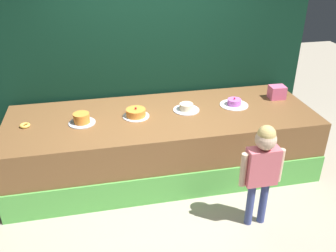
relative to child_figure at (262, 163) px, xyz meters
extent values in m
plane|color=#ADA38E|center=(-0.76, 0.52, -0.75)|extent=(12.00, 12.00, 0.00)
cube|color=brown|center=(-0.76, 1.17, -0.35)|extent=(3.72, 1.30, 0.79)
cube|color=#59B24C|center=(-0.76, 0.51, -0.57)|extent=(3.72, 0.02, 0.36)
cube|color=black|center=(-0.76, 1.92, 0.80)|extent=(4.30, 0.08, 3.11)
cylinder|color=#3F4C8C|center=(-0.07, 0.00, -0.49)|extent=(0.08, 0.08, 0.51)
cylinder|color=#3F4C8C|center=(0.07, 0.00, -0.49)|extent=(0.08, 0.08, 0.51)
cube|color=#D86672|center=(0.00, 0.00, -0.04)|extent=(0.32, 0.14, 0.40)
cylinder|color=beige|center=(-0.19, 0.00, -0.05)|extent=(0.06, 0.06, 0.37)
cylinder|color=beige|center=(0.19, 0.00, -0.05)|extent=(0.06, 0.06, 0.37)
sphere|color=beige|center=(0.00, 0.00, 0.27)|extent=(0.21, 0.21, 0.21)
sphere|color=tan|center=(0.00, 0.00, 0.32)|extent=(0.17, 0.17, 0.17)
cube|color=#E36391|center=(0.82, 1.35, 0.13)|extent=(0.21, 0.17, 0.17)
torus|color=#F2BF4C|center=(-2.35, 1.18, 0.06)|extent=(0.12, 0.12, 0.03)
cylinder|color=silver|center=(-1.71, 1.14, 0.05)|extent=(0.31, 0.31, 0.01)
cylinder|color=orange|center=(-1.71, 1.14, 0.11)|extent=(0.18, 0.18, 0.11)
cylinder|color=white|center=(-1.08, 1.18, 0.05)|extent=(0.32, 0.32, 0.01)
cylinder|color=orange|center=(-1.08, 1.18, 0.10)|extent=(0.23, 0.23, 0.09)
sphere|color=red|center=(-1.08, 1.18, 0.16)|extent=(0.03, 0.03, 0.03)
cylinder|color=silver|center=(-0.45, 1.23, 0.05)|extent=(0.33, 0.33, 0.01)
cylinder|color=beige|center=(-0.45, 1.23, 0.09)|extent=(0.17, 0.17, 0.08)
cylinder|color=white|center=(0.18, 1.25, 0.05)|extent=(0.36, 0.36, 0.01)
cylinder|color=#CC66D8|center=(0.18, 1.25, 0.09)|extent=(0.17, 0.17, 0.07)
sphere|color=red|center=(0.18, 1.25, 0.14)|extent=(0.03, 0.03, 0.03)
camera|label=1|loc=(-1.51, -2.69, 1.97)|focal=38.67mm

